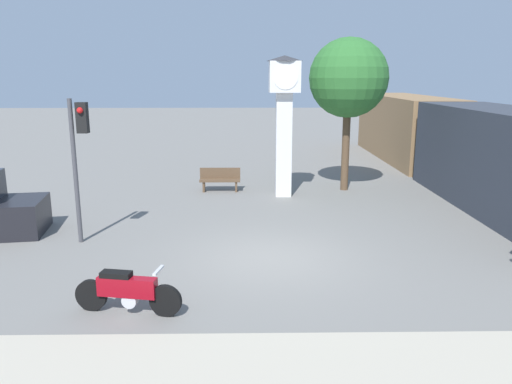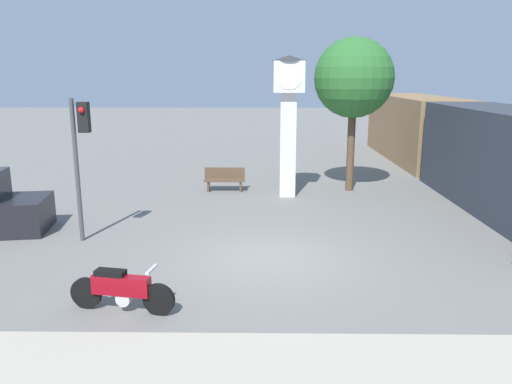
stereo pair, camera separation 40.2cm
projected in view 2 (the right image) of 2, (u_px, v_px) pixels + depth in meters
ground_plane at (268, 258)px, 12.55m from camera, size 120.00×120.00×0.00m
motorcycle at (121, 289)px, 9.64m from camera, size 2.13×0.59×0.95m
clock_tower at (288, 105)px, 18.32m from camera, size 1.33×1.33×5.20m
freight_train at (453, 141)px, 21.70m from camera, size 2.80×21.96×3.40m
traffic_light at (80, 144)px, 13.32m from camera, size 0.50×0.35×3.91m
street_tree at (354, 79)px, 19.02m from camera, size 3.05×3.05×5.93m
bench at (225, 179)px, 19.79m from camera, size 1.60×0.44×0.92m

